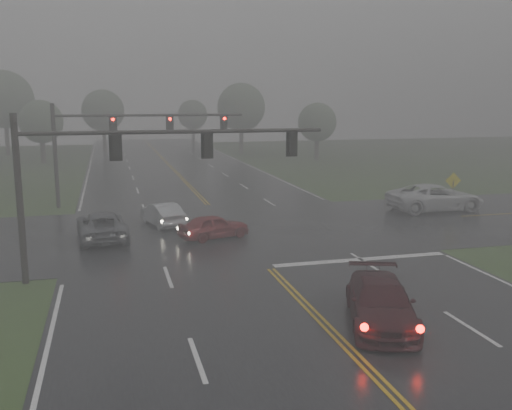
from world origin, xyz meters
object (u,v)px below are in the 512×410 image
object	(u,v)px
sedan_silver	(163,225)
signal_gantry_far	(116,134)
sedan_red	(214,238)
pickup_white	(435,211)
signal_gantry_near	(120,162)
car_grey	(102,240)
sedan_maroon	(380,324)

from	to	relation	value
sedan_silver	signal_gantry_far	bearing A→B (deg)	-87.80
sedan_red	signal_gantry_far	xyz separation A→B (m)	(-4.72, 11.54, 5.03)
pickup_white	signal_gantry_far	bearing A→B (deg)	70.12
sedan_red	sedan_silver	distance (m)	4.63
sedan_red	sedan_silver	xyz separation A→B (m)	(-2.39, 3.97, 0.00)
pickup_white	signal_gantry_near	bearing A→B (deg)	115.07
signal_gantry_near	car_grey	bearing A→B (deg)	98.06
car_grey	pickup_white	xyz separation A→B (m)	(21.65, 2.67, 0.00)
signal_gantry_near	signal_gantry_far	size ratio (longest dim) A/B	0.97
sedan_maroon	signal_gantry_far	distance (m)	26.40
sedan_red	sedan_silver	bearing A→B (deg)	13.64
sedan_maroon	sedan_red	xyz separation A→B (m)	(-3.19, 13.14, 0.00)
sedan_red	signal_gantry_near	size ratio (longest dim) A/B	0.30
sedan_maroon	signal_gantry_near	xyz separation A→B (m)	(-8.06, 7.59, 4.84)
pickup_white	sedan_maroon	bearing A→B (deg)	143.95
pickup_white	signal_gantry_near	distance (m)	23.27
sedan_silver	signal_gantry_near	bearing A→B (deg)	60.50
sedan_silver	signal_gantry_far	xyz separation A→B (m)	(-2.33, 7.57, 5.03)
sedan_maroon	car_grey	world-z (taller)	car_grey
sedan_red	sedan_silver	world-z (taller)	sedan_silver
sedan_maroon	pickup_white	bearing A→B (deg)	72.69
sedan_maroon	sedan_red	bearing A→B (deg)	122.80
sedan_silver	sedan_red	bearing A→B (deg)	106.17
sedan_maroon	car_grey	xyz separation A→B (m)	(-9.03, 14.42, 0.00)
sedan_maroon	pickup_white	distance (m)	21.25
car_grey	signal_gantry_far	world-z (taller)	signal_gantry_far
car_grey	signal_gantry_near	xyz separation A→B (m)	(0.97, -6.83, 4.84)
sedan_silver	signal_gantry_near	xyz separation A→B (m)	(-2.48, -9.52, 4.84)
sedan_maroon	sedan_red	size ratio (longest dim) A/B	1.33
sedan_silver	signal_gantry_far	size ratio (longest dim) A/B	0.31
sedan_red	signal_gantry_near	world-z (taller)	signal_gantry_near
sedan_red	signal_gantry_far	world-z (taller)	signal_gantry_far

